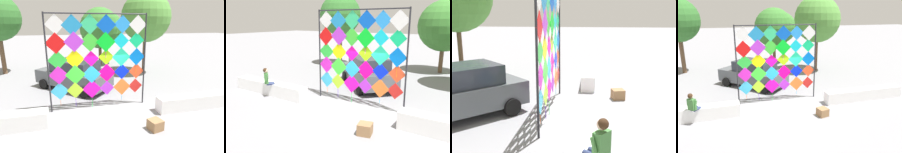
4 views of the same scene
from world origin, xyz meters
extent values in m
plane|color=gray|center=(0.00, 0.00, 0.00)|extent=(120.00, 120.00, 0.00)
cube|color=white|center=(4.75, -0.28, 0.34)|extent=(4.78, 0.61, 0.68)
cylinder|color=#232328|center=(-2.32, 0.99, 2.18)|extent=(0.07, 0.07, 4.35)
cylinder|color=#232328|center=(2.11, 0.95, 2.18)|extent=(0.07, 0.07, 4.35)
cylinder|color=#232328|center=(-0.11, 0.97, 4.30)|extent=(4.43, 0.09, 0.06)
cube|color=#37BCF1|center=(-1.90, 1.00, 0.95)|extent=(0.82, 0.02, 0.82)
cylinder|color=#E55116|center=(-1.90, 1.01, 0.40)|extent=(0.02, 0.02, 0.28)
cube|color=#ACE527|center=(-1.21, 0.96, 0.95)|extent=(0.76, 0.02, 0.76)
cylinder|color=#5416E5|center=(-1.21, 0.97, 0.36)|extent=(0.02, 0.02, 0.43)
cube|color=#E10CB7|center=(-0.45, 0.98, 0.95)|extent=(0.91, 0.02, 0.91)
cylinder|color=#16E53F|center=(-0.45, 0.99, 0.24)|extent=(0.02, 0.02, 0.51)
cube|color=#A928D0|center=(0.27, 0.97, 0.94)|extent=(0.71, 0.02, 0.71)
cube|color=orange|center=(1.01, 0.95, 0.95)|extent=(0.86, 0.02, 0.86)
cylinder|color=#169DE5|center=(1.01, 0.96, 0.40)|extent=(0.02, 0.02, 0.25)
cube|color=red|center=(1.69, 0.96, 0.94)|extent=(0.72, 0.02, 0.72)
cube|color=#DB20C5|center=(-1.90, 0.98, 1.71)|extent=(0.85, 0.02, 0.84)
cube|color=#38E831|center=(-1.17, 0.97, 1.68)|extent=(0.91, 0.02, 0.91)
cylinder|color=#DD16E5|center=(-1.17, 0.98, 1.01)|extent=(0.02, 0.02, 0.43)
cube|color=#20A3F3|center=(-0.44, 0.98, 1.66)|extent=(0.84, 0.02, 0.84)
cylinder|color=orange|center=(-0.44, 0.99, 1.11)|extent=(0.02, 0.02, 0.26)
cube|color=#F60581|center=(0.27, 0.98, 1.68)|extent=(0.88, 0.02, 0.88)
cube|color=#0720E6|center=(0.99, 0.95, 1.71)|extent=(0.75, 0.02, 0.75)
cylinder|color=yellow|center=(0.99, 0.96, 1.18)|extent=(0.02, 0.02, 0.29)
cube|color=#E84722|center=(1.72, 0.97, 1.68)|extent=(0.76, 0.02, 0.76)
cylinder|color=#16BEE5|center=(1.72, 0.98, 1.13)|extent=(0.02, 0.02, 0.33)
cube|color=green|center=(-1.90, 0.98, 2.37)|extent=(0.83, 0.02, 0.83)
cube|color=#F4E809|center=(-1.17, 0.98, 2.40)|extent=(0.86, 0.02, 0.86)
cylinder|color=#1621E5|center=(-1.17, 0.99, 1.78)|extent=(0.02, 0.02, 0.37)
cube|color=#E20996|center=(-0.45, 0.96, 2.38)|extent=(0.71, 0.02, 0.71)
cube|color=#81CE0D|center=(0.25, 0.98, 2.43)|extent=(0.73, 0.02, 0.73)
cube|color=#1BD897|center=(0.95, 0.95, 2.40)|extent=(0.88, 0.02, 0.88)
cylinder|color=#E5165E|center=(0.95, 0.96, 1.73)|extent=(0.02, 0.02, 0.47)
cube|color=blue|center=(1.71, 0.95, 2.38)|extent=(0.83, 0.02, 0.83)
cylinder|color=orange|center=(1.71, 0.96, 1.76)|extent=(0.02, 0.02, 0.42)
cube|color=red|center=(-1.92, 0.98, 3.10)|extent=(0.90, 0.02, 0.90)
cube|color=#BA33E2|center=(-1.16, 0.96, 3.14)|extent=(0.88, 0.02, 0.88)
cube|color=#3BD635|center=(-0.47, 0.98, 3.12)|extent=(0.86, 0.02, 0.86)
cylinder|color=#DC16E5|center=(-0.47, 0.99, 2.48)|extent=(0.02, 0.02, 0.42)
cube|color=#0AE425|center=(0.23, 0.96, 3.10)|extent=(0.89, 0.02, 0.89)
cylinder|color=#E516CB|center=(0.23, 0.97, 2.52)|extent=(0.02, 0.02, 0.27)
cube|color=#10D5EC|center=(0.95, 0.96, 3.14)|extent=(0.73, 0.02, 0.73)
cylinder|color=red|center=(0.95, 0.97, 2.67)|extent=(0.02, 0.02, 0.22)
cube|color=#10D679|center=(1.68, 0.96, 3.15)|extent=(0.74, 0.02, 0.74)
cube|color=white|center=(-1.89, 0.98, 3.86)|extent=(0.83, 0.02, 0.83)
cylinder|color=#16D8E5|center=(-1.89, 0.99, 3.23)|extent=(0.02, 0.02, 0.43)
cube|color=#1D89CE|center=(-1.21, 0.97, 3.83)|extent=(0.89, 0.02, 0.89)
cube|color=#31CF7D|center=(-0.46, 0.98, 3.86)|extent=(0.86, 0.02, 0.86)
cylinder|color=#E51681|center=(-0.46, 0.99, 3.26)|extent=(0.02, 0.02, 0.35)
cube|color=blue|center=(0.26, 0.96, 3.84)|extent=(0.89, 0.02, 0.89)
cylinder|color=orange|center=(0.26, 0.97, 3.18)|extent=(0.02, 0.02, 0.42)
cube|color=#2493F9|center=(1.00, 0.96, 3.86)|extent=(0.79, 0.02, 0.79)
cylinder|color=orange|center=(1.00, 0.97, 3.26)|extent=(0.02, 0.02, 0.42)
cube|color=white|center=(1.72, 0.94, 3.84)|extent=(0.85, 0.02, 0.85)
cube|color=#4C5156|center=(-1.15, 4.03, 0.71)|extent=(4.67, 4.57, 0.82)
cube|color=#282D38|center=(-1.03, 3.92, 1.45)|extent=(3.04, 3.01, 0.65)
cylinder|color=black|center=(-2.95, 4.39, 0.30)|extent=(0.61, 0.59, 0.61)
cylinder|color=black|center=(-1.60, 5.81, 0.30)|extent=(0.61, 0.59, 0.61)
cylinder|color=black|center=(-0.69, 2.25, 0.30)|extent=(0.61, 0.59, 0.61)
cylinder|color=black|center=(0.65, 3.67, 0.30)|extent=(0.61, 0.59, 0.61)
cube|color=olive|center=(1.58, -1.53, 0.20)|extent=(0.57, 0.58, 0.40)
cylinder|color=brown|center=(1.72, 10.44, 1.17)|extent=(0.30, 0.30, 2.34)
sphere|color=#38752D|center=(1.72, 10.44, 3.46)|extent=(3.72, 3.72, 3.72)
sphere|color=#38752D|center=(2.63, 11.21, 3.75)|extent=(2.00, 2.00, 2.00)
sphere|color=#38752D|center=(2.49, 10.67, 3.45)|extent=(2.99, 2.99, 2.99)
cylinder|color=brown|center=(-6.31, 8.94, 1.63)|extent=(0.33, 0.33, 3.27)
sphere|color=#2D6628|center=(-5.76, 9.51, 4.44)|extent=(1.81, 1.81, 1.81)
cylinder|color=brown|center=(4.60, 6.67, 1.60)|extent=(0.25, 0.25, 3.20)
sphere|color=#4C8938|center=(4.60, 6.67, 4.34)|extent=(3.80, 3.80, 3.80)
sphere|color=#4C8938|center=(4.50, 6.21, 4.29)|extent=(2.59, 2.59, 2.59)
camera|label=1|loc=(-1.55, -7.28, 3.91)|focal=30.11mm
camera|label=2|loc=(4.94, -8.23, 3.85)|focal=37.61mm
camera|label=3|loc=(-9.31, -0.52, 3.46)|focal=43.63mm
camera|label=4|loc=(-2.72, -10.61, 5.03)|focal=35.18mm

